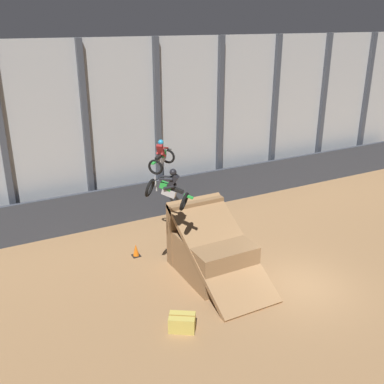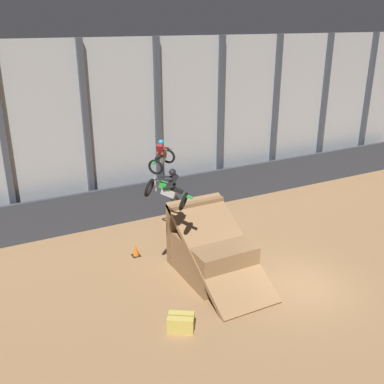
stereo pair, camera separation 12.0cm
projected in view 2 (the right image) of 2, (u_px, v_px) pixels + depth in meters
name	position (u px, v px, depth m)	size (l,w,h in m)	color
ground_plane	(301.00, 286.00, 18.02)	(60.00, 60.00, 0.00)	#9E754C
arena_back_wall	(189.00, 125.00, 24.55)	(32.00, 0.40, 9.23)	#ADB2B7
lower_barrier	(196.00, 191.00, 25.14)	(31.36, 0.20, 2.03)	#383D47
dirt_ramp	(209.00, 250.00, 18.76)	(2.56, 4.91, 2.93)	#966F48
rider_bike_left_air	(168.00, 189.00, 16.60)	(1.70, 1.67, 1.64)	black
rider_bike_right_air	(162.00, 157.00, 20.83)	(1.66, 1.58, 1.51)	black
traffic_cone_near_ramp	(136.00, 250.00, 20.21)	(0.36, 0.36, 0.58)	black
hay_bale_trackside	(181.00, 322.00, 15.41)	(1.08, 0.99, 0.57)	#CCB751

